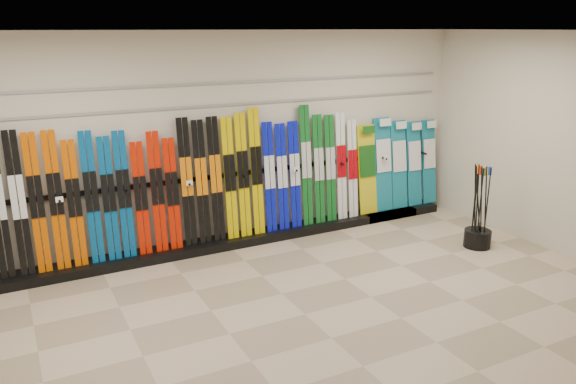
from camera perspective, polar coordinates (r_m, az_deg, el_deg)
floor at (r=6.31m, az=1.72°, el=-12.31°), size 8.00×8.00×0.00m
back_wall at (r=7.96m, az=-7.03°, el=5.18°), size 8.00×0.00×8.00m
right_wall at (r=8.41m, az=26.41°, el=4.19°), size 0.00×5.00×5.00m
ceiling at (r=5.54m, az=2.00°, el=16.06°), size 8.00×8.00×0.00m
ski_rack_base at (r=8.24m, az=-4.67°, el=-4.79°), size 8.00×0.40×0.12m
skis at (r=7.77m, az=-9.56°, el=0.68°), size 5.37×0.21×1.83m
snowboards at (r=9.47m, az=11.01°, el=2.71°), size 1.58×0.23×1.52m
pole_bin at (r=8.51m, az=18.67°, el=-4.49°), size 0.38×0.38×0.25m
ski_poles at (r=8.33m, az=18.84°, el=-1.42°), size 0.23×0.32×1.18m
slatwall_rail_0 at (r=7.86m, az=-7.10°, el=8.73°), size 7.60×0.02×0.03m
slatwall_rail_1 at (r=7.83m, az=-7.18°, el=10.90°), size 7.60×0.02×0.03m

